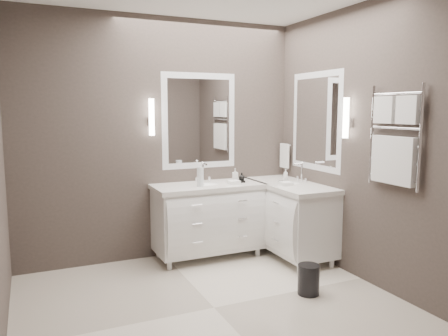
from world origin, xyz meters
name	(u,v)px	position (x,y,z in m)	size (l,w,h in m)	color
floor	(214,308)	(0.00, 0.00, -0.01)	(3.20, 3.00, 0.01)	white
wall_back	(162,139)	(0.00, 1.50, 1.35)	(3.20, 0.01, 2.70)	#413834
wall_front	(330,176)	(0.00, -1.50, 1.35)	(3.20, 0.01, 2.70)	#413834
wall_right	(367,144)	(1.60, 0.00, 1.35)	(0.01, 3.00, 2.70)	#413834
vanity_back	(208,216)	(0.45, 1.23, 0.49)	(1.24, 0.59, 0.97)	white
vanity_right	(289,214)	(1.33, 0.90, 0.49)	(0.59, 1.24, 0.97)	white
mirror_back	(199,121)	(0.45, 1.49, 1.55)	(0.90, 0.02, 1.10)	white
mirror_right	(316,121)	(1.59, 0.80, 1.55)	(0.02, 0.90, 1.10)	white
sconce_back	(152,118)	(-0.13, 1.43, 1.59)	(0.06, 0.06, 0.40)	white
sconce_right	(346,119)	(1.53, 0.22, 1.59)	(0.06, 0.06, 0.40)	white
towel_bar_corner	(284,155)	(1.54, 1.36, 1.12)	(0.03, 0.22, 0.30)	white
towel_ladder	(394,143)	(1.55, -0.40, 1.39)	(0.06, 0.58, 0.90)	white
waste_bin	(309,280)	(0.90, -0.10, 0.14)	(0.20, 0.20, 0.28)	black
amenity_tray_back	(238,181)	(0.81, 1.20, 0.86)	(0.15, 0.11, 0.02)	black
amenity_tray_right	(285,182)	(1.27, 0.91, 0.86)	(0.11, 0.14, 0.02)	black
water_bottle	(200,177)	(0.31, 1.12, 0.95)	(0.07, 0.07, 0.21)	silver
soap_bottle_a	(235,174)	(0.78, 1.22, 0.94)	(0.06, 0.06, 0.14)	white
soap_bottle_b	(242,177)	(0.84, 1.17, 0.92)	(0.07, 0.07, 0.09)	black
soap_bottle_c	(286,175)	(1.27, 0.91, 0.94)	(0.06, 0.06, 0.14)	white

